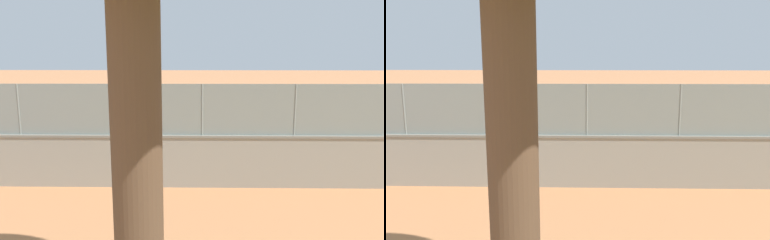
% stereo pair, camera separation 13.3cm
% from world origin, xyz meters
% --- Properties ---
extents(ground_plane, '(260.00, 260.00, 0.00)m').
position_xyz_m(ground_plane, '(0.00, 0.00, 0.00)').
color(ground_plane, '#B27247').
extents(perimeter_wall, '(31.66, 0.98, 1.83)m').
position_xyz_m(perimeter_wall, '(2.46, 11.23, 0.92)').
color(perimeter_wall, gray).
rests_on(perimeter_wall, ground_plane).
extents(fence_panel_on_wall, '(31.09, 0.70, 1.73)m').
position_xyz_m(fence_panel_on_wall, '(2.46, 11.23, 2.69)').
color(fence_panel_on_wall, gray).
rests_on(fence_panel_on_wall, perimeter_wall).
extents(player_near_wall_returning, '(1.00, 0.76, 1.55)m').
position_xyz_m(player_near_wall_returning, '(3.34, 0.30, 0.91)').
color(player_near_wall_returning, navy).
rests_on(player_near_wall_returning, ground_plane).
extents(player_baseline_waiting, '(1.26, 0.74, 1.58)m').
position_xyz_m(player_baseline_waiting, '(4.04, -1.50, 0.93)').
color(player_baseline_waiting, navy).
rests_on(player_baseline_waiting, ground_plane).
extents(player_at_service_line, '(1.17, 0.68, 1.45)m').
position_xyz_m(player_at_service_line, '(2.28, 7.22, 0.85)').
color(player_at_service_line, navy).
rests_on(player_at_service_line, ground_plane).
extents(sports_ball, '(0.21, 0.21, 0.21)m').
position_xyz_m(sports_ball, '(4.70, 2.20, 1.06)').
color(sports_ball, orange).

